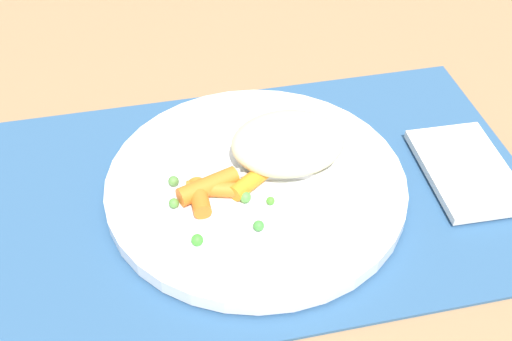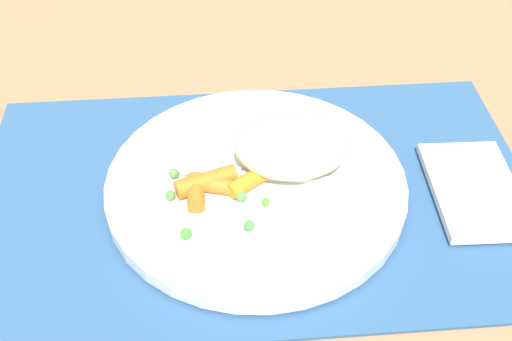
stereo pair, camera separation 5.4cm
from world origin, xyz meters
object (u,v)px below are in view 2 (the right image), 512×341
at_px(rice_mound, 292,146).
at_px(napkin, 474,190).
at_px(carrot_portion, 215,184).
at_px(plate, 256,184).
at_px(fork, 273,177).

bearing_deg(rice_mound, napkin, 166.33).
distance_m(carrot_portion, napkin, 0.23).
bearing_deg(plate, napkin, 174.30).
relative_size(plate, napkin, 2.23).
bearing_deg(plate, fork, 169.94).
bearing_deg(fork, plate, -10.06).
height_order(plate, rice_mound, rice_mound).
xyz_separation_m(plate, napkin, (-0.19, 0.02, -0.00)).
bearing_deg(rice_mound, carrot_portion, 24.18).
xyz_separation_m(rice_mound, carrot_portion, (0.07, 0.03, -0.01)).
height_order(rice_mound, napkin, rice_mound).
relative_size(rice_mound, carrot_portion, 1.16).
distance_m(plate, napkin, 0.20).
relative_size(rice_mound, fork, 0.55).
relative_size(plate, fork, 1.42).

